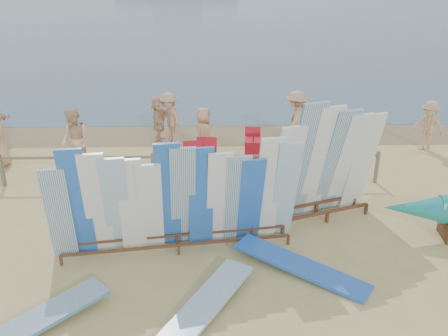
{
  "coord_description": "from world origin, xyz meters",
  "views": [
    {
      "loc": [
        1.63,
        -8.62,
        5.44
      ],
      "look_at": [
        1.86,
        1.8,
        0.98
      ],
      "focal_mm": 38.0,
      "sensor_mm": 36.0,
      "label": 1
    }
  ],
  "objects_px": {
    "vendor_table": "(239,214)",
    "flat_board_e": "(30,332)",
    "beach_chair_left": "(206,161)",
    "beachgoer_7": "(300,121)",
    "main_surfboard_rack": "(176,202)",
    "beachgoer_3": "(170,118)",
    "beachgoer_extra_0": "(428,126)",
    "beachgoer_2": "(75,140)",
    "beachgoer_5": "(159,119)",
    "beach_chair_right": "(193,163)",
    "flat_board_d": "(300,272)",
    "beachgoer_9": "(296,120)",
    "flat_board_b": "(202,314)",
    "side_surfboard_rack": "(325,166)",
    "beachgoer_6": "(203,134)",
    "stroller": "(253,151)"
  },
  "relations": [
    {
      "from": "vendor_table",
      "to": "flat_board_e",
      "type": "xyz_separation_m",
      "value": [
        -3.54,
        -3.13,
        -0.4
      ]
    },
    {
      "from": "beach_chair_left",
      "to": "beachgoer_7",
      "type": "relative_size",
      "value": 0.54
    },
    {
      "from": "main_surfboard_rack",
      "to": "beachgoer_7",
      "type": "distance_m",
      "value": 7.07
    },
    {
      "from": "flat_board_e",
      "to": "vendor_table",
      "type": "bearing_deg",
      "value": 89.07
    },
    {
      "from": "beachgoer_3",
      "to": "vendor_table",
      "type": "bearing_deg",
      "value": -15.67
    },
    {
      "from": "beach_chair_left",
      "to": "beachgoer_extra_0",
      "type": "relative_size",
      "value": 0.57
    },
    {
      "from": "beachgoer_7",
      "to": "beachgoer_2",
      "type": "relative_size",
      "value": 0.92
    },
    {
      "from": "flat_board_e",
      "to": "beachgoer_5",
      "type": "relative_size",
      "value": 1.73
    },
    {
      "from": "beach_chair_right",
      "to": "flat_board_d",
      "type": "bearing_deg",
      "value": -72.73
    },
    {
      "from": "vendor_table",
      "to": "flat_board_d",
      "type": "relative_size",
      "value": 0.45
    },
    {
      "from": "beachgoer_9",
      "to": "flat_board_b",
      "type": "bearing_deg",
      "value": 8.8
    },
    {
      "from": "side_surfboard_rack",
      "to": "beachgoer_7",
      "type": "xyz_separation_m",
      "value": [
        0.28,
        4.85,
        -0.46
      ]
    },
    {
      "from": "flat_board_e",
      "to": "beachgoer_6",
      "type": "distance_m",
      "value": 7.89
    },
    {
      "from": "stroller",
      "to": "beachgoer_9",
      "type": "height_order",
      "value": "beachgoer_9"
    },
    {
      "from": "beachgoer_2",
      "to": "vendor_table",
      "type": "bearing_deg",
      "value": 8.58
    },
    {
      "from": "beach_chair_left",
      "to": "main_surfboard_rack",
      "type": "bearing_deg",
      "value": -93.24
    },
    {
      "from": "beachgoer_3",
      "to": "beachgoer_extra_0",
      "type": "bearing_deg",
      "value": 49.11
    },
    {
      "from": "flat_board_d",
      "to": "beachgoer_3",
      "type": "height_order",
      "value": "beachgoer_3"
    },
    {
      "from": "flat_board_e",
      "to": "beachgoer_7",
      "type": "relative_size",
      "value": 1.59
    },
    {
      "from": "flat_board_b",
      "to": "beachgoer_5",
      "type": "xyz_separation_m",
      "value": [
        -1.59,
        8.64,
        0.78
      ]
    },
    {
      "from": "beachgoer_9",
      "to": "beachgoer_7",
      "type": "xyz_separation_m",
      "value": [
        0.18,
        0.22,
        -0.09
      ]
    },
    {
      "from": "beachgoer_5",
      "to": "side_surfboard_rack",
      "type": "bearing_deg",
      "value": -139.07
    },
    {
      "from": "main_surfboard_rack",
      "to": "beachgoer_9",
      "type": "bearing_deg",
      "value": 52.16
    },
    {
      "from": "beach_chair_left",
      "to": "beachgoer_2",
      "type": "relative_size",
      "value": 0.5
    },
    {
      "from": "flat_board_e",
      "to": "beachgoer_3",
      "type": "height_order",
      "value": "beachgoer_3"
    },
    {
      "from": "flat_board_d",
      "to": "beachgoer_7",
      "type": "xyz_separation_m",
      "value": [
        1.13,
        6.97,
        0.85
      ]
    },
    {
      "from": "flat_board_e",
      "to": "beach_chair_left",
      "type": "distance_m",
      "value": 7.11
    },
    {
      "from": "beach_chair_left",
      "to": "beachgoer_9",
      "type": "relative_size",
      "value": 0.49
    },
    {
      "from": "vendor_table",
      "to": "beachgoer_6",
      "type": "relative_size",
      "value": 0.74
    },
    {
      "from": "flat_board_e",
      "to": "beach_chair_right",
      "type": "distance_m",
      "value": 6.89
    },
    {
      "from": "side_surfboard_rack",
      "to": "stroller",
      "type": "distance_m",
      "value": 3.6
    },
    {
      "from": "vendor_table",
      "to": "side_surfboard_rack",
      "type": "bearing_deg",
      "value": 36.03
    },
    {
      "from": "side_surfboard_rack",
      "to": "beachgoer_5",
      "type": "height_order",
      "value": "side_surfboard_rack"
    },
    {
      "from": "main_surfboard_rack",
      "to": "flat_board_e",
      "type": "bearing_deg",
      "value": -141.72
    },
    {
      "from": "beachgoer_5",
      "to": "vendor_table",
      "type": "bearing_deg",
      "value": -156.02
    },
    {
      "from": "flat_board_d",
      "to": "beachgoer_2",
      "type": "distance_m",
      "value": 7.54
    },
    {
      "from": "side_surfboard_rack",
      "to": "flat_board_d",
      "type": "distance_m",
      "value": 2.63
    },
    {
      "from": "vendor_table",
      "to": "beachgoer_extra_0",
      "type": "relative_size",
      "value": 0.75
    },
    {
      "from": "side_surfboard_rack",
      "to": "stroller",
      "type": "height_order",
      "value": "side_surfboard_rack"
    },
    {
      "from": "flat_board_b",
      "to": "beachgoer_3",
      "type": "xyz_separation_m",
      "value": [
        -1.22,
        8.5,
        0.85
      ]
    },
    {
      "from": "flat_board_b",
      "to": "beachgoer_5",
      "type": "height_order",
      "value": "beachgoer_5"
    },
    {
      "from": "flat_board_e",
      "to": "beachgoer_extra_0",
      "type": "height_order",
      "value": "beachgoer_extra_0"
    },
    {
      "from": "vendor_table",
      "to": "beachgoer_2",
      "type": "distance_m",
      "value": 5.64
    },
    {
      "from": "flat_board_b",
      "to": "beach_chair_right",
      "type": "height_order",
      "value": "beach_chair_right"
    },
    {
      "from": "beachgoer_extra_0",
      "to": "beachgoer_2",
      "type": "relative_size",
      "value": 0.87
    },
    {
      "from": "flat_board_d",
      "to": "stroller",
      "type": "relative_size",
      "value": 2.48
    },
    {
      "from": "vendor_table",
      "to": "beachgoer_9",
      "type": "height_order",
      "value": "beachgoer_9"
    },
    {
      "from": "beachgoer_5",
      "to": "beachgoer_6",
      "type": "distance_m",
      "value": 2.22
    },
    {
      "from": "beachgoer_9",
      "to": "beachgoer_2",
      "type": "relative_size",
      "value": 1.02
    },
    {
      "from": "side_surfboard_rack",
      "to": "stroller",
      "type": "relative_size",
      "value": 2.69
    }
  ]
}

